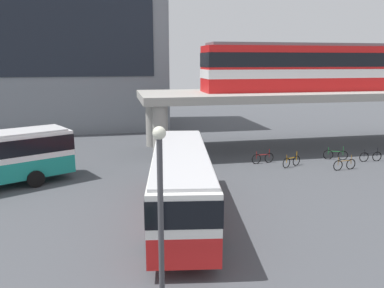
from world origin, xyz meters
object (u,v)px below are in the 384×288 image
Objects in this scene: bicycle_red at (263,158)px; bicycle_brown at (344,165)px; train at (311,67)px; station_building at (11,27)px; bicycle_black at (371,157)px; bus_main at (181,177)px; bicycle_green at (335,155)px; bicycle_orange at (291,162)px.

bicycle_red and bicycle_brown have the same top height.
train reaches higher than bicycle_red.
station_building reaches higher than bicycle_black.
bicycle_green is (13.24, 8.38, -1.63)m from bus_main.
bus_main is at bearing -64.76° from station_building.
station_building is at bearing 143.74° from bicycle_green.
bicycle_orange is 0.99× the size of bicycle_green.
bicycle_green is at bearing 15.73° from bicycle_orange.
bicycle_orange is at bearing -38.80° from bicycle_red.
bicycle_orange is 3.49m from bicycle_brown.
train is 8.73m from bicycle_black.
bicycle_red is at bearing 171.83° from bicycle_black.
bicycle_brown is (3.17, -1.45, 0.00)m from bicycle_orange.
bus_main is 6.31× the size of bicycle_black.
bicycle_orange is (22.15, -20.43, -10.29)m from station_building.
bicycle_brown is (-0.94, -2.61, 0.00)m from bicycle_green.
bus_main reaches higher than bicycle_black.
train is at bearing -29.41° from station_building.
train is at bearing 37.25° from bicycle_red.
station_building reaches higher than bicycle_orange.
bicycle_black is 3.55m from bicycle_brown.
train reaches higher than bicycle_green.
bicycle_orange is (-6.34, -0.15, 0.00)m from bicycle_black.
bicycle_green is at bearing -89.71° from train.
bus_main is 6.82× the size of bicycle_orange.
bus_main reaches higher than bicycle_green.
train reaches higher than bus_main.
bicycle_red is (-7.96, 1.14, 0.00)m from bicycle_black.
bicycle_brown is (-3.17, -1.60, 0.00)m from bicycle_black.
bicycle_brown is (-0.92, -7.08, -6.41)m from train.
bicycle_green is at bearing -36.26° from station_building.
bicycle_green is (-2.23, 1.01, 0.00)m from bicycle_black.
bicycle_red is at bearing -142.75° from train.
bus_main is 11.75m from bicycle_orange.
train is 9.47m from bicycle_orange.
bicycle_orange and bicycle_brown have the same top height.
bicycle_orange is 0.93× the size of bicycle_red.
bus_main reaches higher than bicycle_brown.
bicycle_orange is 4.28m from bicycle_green.
bicycle_black is 1.07× the size of bicycle_green.
train is 10.14× the size of bicycle_black.
bicycle_green is 0.94× the size of bicycle_red.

